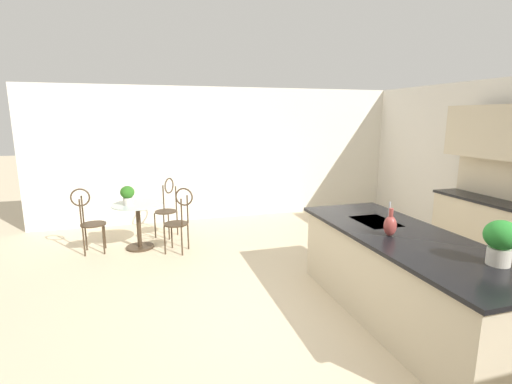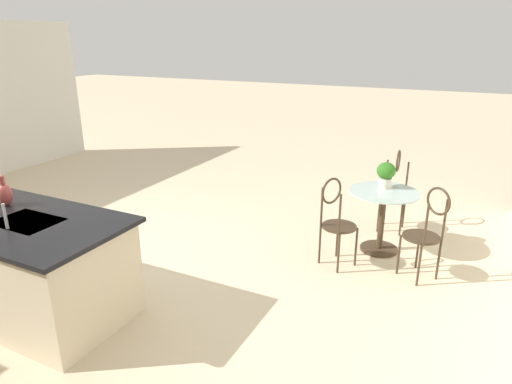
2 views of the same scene
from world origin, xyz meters
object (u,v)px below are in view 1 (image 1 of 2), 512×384
object	(u,v)px
chair_toward_desk	(167,205)
potted_plant_counter_far	(501,240)
vase_on_counter	(390,225)
potted_plant_on_table	(127,194)
bistro_table	(139,222)
chair_near_window	(89,218)
chair_by_island	(179,217)

from	to	relation	value
chair_toward_desk	potted_plant_counter_far	xyz separation A→B (m)	(4.43, 2.42, 0.56)
vase_on_counter	potted_plant_on_table	bearing A→B (deg)	-138.10
bistro_table	potted_plant_on_table	world-z (taller)	potted_plant_on_table
chair_near_window	chair_by_island	size ratio (longest dim) A/B	1.00
potted_plant_on_table	potted_plant_counter_far	world-z (taller)	potted_plant_counter_far
vase_on_counter	potted_plant_counter_far	bearing A→B (deg)	23.12
chair_by_island	bistro_table	bearing A→B (deg)	-120.91
chair_by_island	chair_toward_desk	world-z (taller)	same
potted_plant_counter_far	vase_on_counter	size ratio (longest dim) A/B	1.30
potted_plant_counter_far	chair_near_window	bearing A→B (deg)	-136.90
bistro_table	potted_plant_counter_far	size ratio (longest dim) A/B	2.13
potted_plant_on_table	potted_plant_counter_far	bearing A→B (deg)	38.23
bistro_table	potted_plant_on_table	xyz separation A→B (m)	(0.03, -0.14, 0.47)
chair_by_island	potted_plant_on_table	world-z (taller)	potted_plant_on_table
chair_near_window	bistro_table	bearing A→B (deg)	90.05
potted_plant_counter_far	potted_plant_on_table	bearing A→B (deg)	-141.77
potted_plant_on_table	chair_near_window	bearing A→B (deg)	-92.50
chair_near_window	potted_plant_counter_far	xyz separation A→B (m)	(3.89, 3.64, 0.56)
bistro_table	chair_by_island	bearing A→B (deg)	59.09
potted_plant_on_table	potted_plant_counter_far	distance (m)	4.92
chair_toward_desk	vase_on_counter	size ratio (longest dim) A/B	3.62
chair_toward_desk	vase_on_counter	distance (m)	4.10
bistro_table	vase_on_counter	size ratio (longest dim) A/B	2.78
chair_near_window	potted_plant_counter_far	bearing A→B (deg)	43.10
chair_by_island	potted_plant_counter_far	size ratio (longest dim) A/B	2.77
potted_plant_counter_far	vase_on_counter	xyz separation A→B (m)	(-0.90, -0.38, -0.10)
chair_near_window	chair_by_island	world-z (taller)	same
vase_on_counter	bistro_table	bearing A→B (deg)	-139.86
potted_plant_on_table	vase_on_counter	xyz separation A→B (m)	(2.96, 2.66, 0.12)
bistro_table	chair_toward_desk	world-z (taller)	chair_toward_desk
chair_by_island	potted_plant_on_table	distance (m)	0.90
bistro_table	potted_plant_on_table	size ratio (longest dim) A/B	2.62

